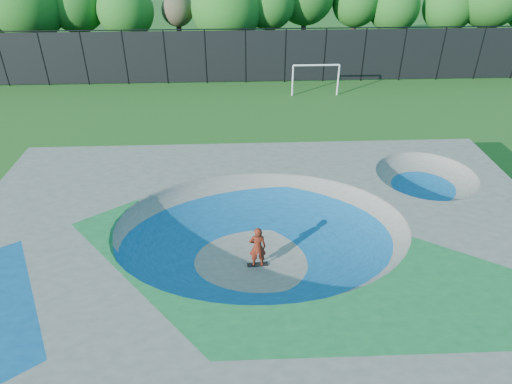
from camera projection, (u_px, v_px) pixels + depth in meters
ground at (261, 257)px, 17.54m from camera, size 120.00×120.00×0.00m
skate_deck at (261, 242)px, 17.15m from camera, size 22.00×14.00×1.50m
skater at (258, 247)px, 16.70m from camera, size 0.63×0.41×1.72m
skateboard at (258, 265)px, 17.14m from camera, size 0.79×0.28×0.05m
soccer_goal at (316, 74)px, 32.13m from camera, size 3.38×0.12×2.23m
fence at (246, 55)px, 34.28m from camera, size 48.09×0.09×4.04m
treeline at (235, 4)px, 36.89m from camera, size 52.31×7.47×8.33m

